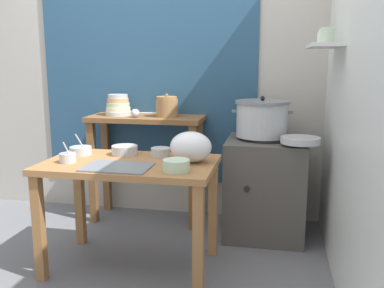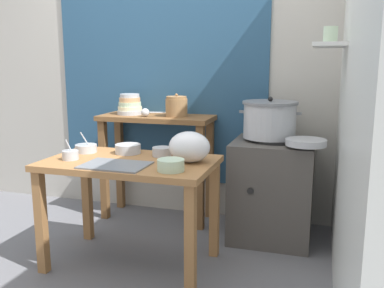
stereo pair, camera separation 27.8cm
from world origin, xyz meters
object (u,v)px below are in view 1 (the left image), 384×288
Objects in this scene: steamer_pot at (262,119)px; bowl_stack_enamel at (118,106)px; prep_bowl_3 at (81,150)px; stove_block at (265,187)px; prep_bowl_2 at (125,150)px; plastic_bag at (191,147)px; prep_table at (130,178)px; prep_bowl_0 at (176,165)px; ladle at (137,113)px; prep_bowl_1 at (68,157)px; clay_pot at (167,107)px; prep_bowl_4 at (161,152)px; wide_pan at (300,140)px; back_shelf_table at (146,142)px; serving_tray at (117,167)px.

steamer_pot reaches higher than bowl_stack_enamel.
prep_bowl_3 is at bearing -89.41° from bowl_stack_enamel.
prep_bowl_2 is at bearing -149.86° from stove_block.
steamer_pot is 0.81m from plastic_bag.
prep_bowl_3 is (-0.78, 0.07, -0.07)m from plastic_bag.
stove_block is at bearing 41.02° from prep_table.
prep_bowl_3 reaches higher than prep_bowl_0.
ladle is at bearing 179.00° from steamer_pot.
prep_table is 1.14m from stove_block.
ladle is (-0.21, 0.77, 0.33)m from prep_table.
prep_bowl_3 is at bearing 95.50° from prep_bowl_1.
clay_pot is at bearing 88.44° from prep_table.
prep_bowl_4 is (0.16, 0.17, 0.14)m from prep_table.
back_shelf_table is at bearing 164.83° from wide_pan.
wide_pan is at bearing 15.03° from prep_bowl_3.
serving_tray is at bearing -69.71° from bowl_stack_enamel.
prep_table is at bearing -171.05° from plastic_bag.
ladle is 1.32m from wide_pan.
bowl_stack_enamel reaches higher than serving_tray.
back_shelf_table is 6.36× the size of prep_bowl_3.
plastic_bag is 0.25m from prep_bowl_0.
back_shelf_table is 2.40× the size of serving_tray.
steamer_pot is 1.15× the size of serving_tray.
ladle is 1.67× the size of prep_bowl_0.
prep_bowl_4 reaches higher than prep_table.
prep_bowl_3 is (-1.48, -0.40, -0.05)m from wide_pan.
prep_bowl_1 is (-0.36, 0.07, 0.03)m from serving_tray.
clay_pot is (0.02, 0.86, 0.37)m from prep_table.
prep_table is 4.13× the size of plastic_bag.
bowl_stack_enamel is (-0.43, 0.01, -0.00)m from clay_pot.
bowl_stack_enamel is at bearing 173.41° from stove_block.
prep_table is at bearing -154.04° from wide_pan.
steamer_pot is 1.05m from prep_bowl_0.
bowl_stack_enamel is (-0.25, 0.01, 0.30)m from back_shelf_table.
wide_pan is at bearing 44.02° from prep_bowl_0.
back_shelf_table is 6.98× the size of prep_bowl_1.
clay_pot is 1.19× the size of prep_bowl_0.
steamer_pot is 2.60× the size of prep_bowl_2.
wide_pan is 1.02m from prep_bowl_0.
plastic_bag reaches higher than wide_pan.
wide_pan is at bearing -13.26° from bowl_stack_enamel.
stove_block reaches higher than prep_table.
prep_bowl_4 is at bearing -138.09° from steamer_pot.
back_shelf_table is 6.01× the size of prep_bowl_0.
prep_bowl_0 reaches higher than serving_tray.
stove_block is 0.92m from plastic_bag.
prep_bowl_1 is 0.60m from prep_bowl_4.
prep_table is at bearing -65.23° from bowl_stack_enamel.
ladle is at bearing 104.99° from prep_table.
plastic_bag is (0.54, -0.80, 0.14)m from back_shelf_table.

